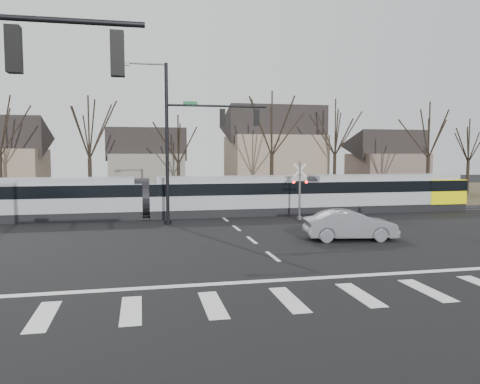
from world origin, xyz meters
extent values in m
plane|color=black|center=(0.00, 0.00, 0.00)|extent=(140.00, 140.00, 0.00)
cube|color=#38331E|center=(0.00, 32.00, 0.01)|extent=(140.00, 28.00, 0.01)
cube|color=silver|center=(-8.40, -4.00, 0.01)|extent=(0.60, 2.60, 0.01)
cube|color=silver|center=(-6.00, -4.00, 0.01)|extent=(0.60, 2.60, 0.01)
cube|color=silver|center=(-3.60, -4.00, 0.01)|extent=(0.60, 2.60, 0.01)
cube|color=silver|center=(-1.20, -4.00, 0.01)|extent=(0.60, 2.60, 0.01)
cube|color=silver|center=(1.20, -4.00, 0.01)|extent=(0.60, 2.60, 0.01)
cube|color=silver|center=(3.60, -4.00, 0.01)|extent=(0.60, 2.60, 0.01)
cube|color=silver|center=(0.00, -1.80, 0.01)|extent=(28.00, 0.35, 0.01)
cube|color=silver|center=(0.00, 2.00, 0.01)|extent=(0.18, 2.00, 0.01)
cube|color=silver|center=(0.00, 6.00, 0.01)|extent=(0.18, 2.00, 0.01)
cube|color=silver|center=(0.00, 10.00, 0.01)|extent=(0.18, 2.00, 0.01)
cube|color=silver|center=(0.00, 14.00, 0.01)|extent=(0.18, 2.00, 0.01)
cube|color=silver|center=(0.00, 18.00, 0.01)|extent=(0.18, 2.00, 0.01)
cube|color=silver|center=(0.00, 22.00, 0.01)|extent=(0.18, 2.00, 0.01)
cube|color=silver|center=(0.00, 26.00, 0.01)|extent=(0.18, 2.00, 0.01)
cube|color=silver|center=(0.00, 30.00, 0.01)|extent=(0.18, 2.00, 0.01)
cube|color=#59595E|center=(0.00, 15.10, 0.03)|extent=(90.00, 0.12, 0.06)
cube|color=#59595E|center=(0.00, 16.50, 0.03)|extent=(90.00, 0.12, 0.06)
cube|color=gray|center=(-11.99, 16.00, 1.44)|extent=(12.80, 2.76, 2.88)
cube|color=black|center=(-11.99, 16.00, 2.02)|extent=(12.82, 2.80, 0.84)
cube|color=gray|center=(0.81, 16.00, 1.44)|extent=(11.82, 2.76, 2.88)
cube|color=black|center=(0.81, 16.00, 2.02)|extent=(11.84, 2.80, 0.84)
cube|color=gray|center=(13.12, 16.00, 1.44)|extent=(12.80, 2.76, 2.88)
cube|color=black|center=(13.12, 16.00, 2.02)|extent=(12.82, 2.80, 0.84)
cube|color=#FEF507|center=(17.95, 16.00, 1.53)|extent=(3.15, 2.82, 1.92)
imported|color=slate|center=(5.08, 5.00, 0.79)|extent=(2.95, 5.24, 1.58)
cube|color=black|center=(-8.43, -6.00, 6.90)|extent=(0.32, 0.32, 1.05)
sphere|color=#FF0C07|center=(-8.43, -6.00, 7.23)|extent=(0.22, 0.22, 0.22)
cube|color=black|center=(-6.15, -6.00, 6.90)|extent=(0.32, 0.32, 1.05)
sphere|color=#FF0C07|center=(-6.15, -6.00, 7.23)|extent=(0.22, 0.22, 0.22)
cylinder|color=black|center=(-4.00, 12.50, 5.10)|extent=(0.22, 0.22, 10.20)
cylinder|color=black|center=(-4.00, 12.50, 0.15)|extent=(0.44, 0.44, 0.30)
cylinder|color=black|center=(-0.75, 12.50, 7.60)|extent=(6.50, 0.14, 0.14)
cube|color=#0C5926|center=(-2.50, 12.50, 7.75)|extent=(0.90, 0.03, 0.22)
cube|color=black|center=(-0.42, 12.50, 6.90)|extent=(0.32, 0.32, 1.05)
sphere|color=#FF0C07|center=(-0.42, 12.50, 7.23)|extent=(0.22, 0.22, 0.22)
cube|color=black|center=(1.85, 12.50, 6.90)|extent=(0.32, 0.32, 1.05)
sphere|color=#FF0C07|center=(1.85, 12.50, 7.23)|extent=(0.22, 0.22, 0.22)
cube|color=#59595B|center=(-6.50, 12.50, 10.02)|extent=(0.55, 0.22, 0.14)
cylinder|color=#59595B|center=(5.00, 12.80, 2.00)|extent=(0.14, 0.14, 4.00)
cylinder|color=#59595B|center=(5.00, 12.80, 0.10)|extent=(0.36, 0.36, 0.20)
cube|color=silver|center=(5.00, 12.80, 3.40)|extent=(0.95, 0.04, 0.95)
cube|color=silver|center=(5.00, 12.80, 3.40)|extent=(0.95, 0.04, 0.95)
cube|color=black|center=(5.00, 12.80, 2.60)|extent=(1.00, 0.10, 0.12)
sphere|color=#FF0C07|center=(4.55, 12.72, 2.60)|extent=(0.18, 0.18, 0.18)
sphere|color=#FF0C07|center=(5.45, 12.72, 2.60)|extent=(0.18, 0.18, 0.18)
cube|color=slate|center=(-5.00, 36.00, 2.25)|extent=(8.00, 7.00, 4.50)
cube|color=#806D5D|center=(9.00, 33.00, 3.25)|extent=(10.00, 8.00, 6.50)
cube|color=brown|center=(24.00, 35.00, 2.25)|extent=(8.00, 7.00, 4.50)
camera|label=1|loc=(-5.65, -17.63, 4.56)|focal=35.00mm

